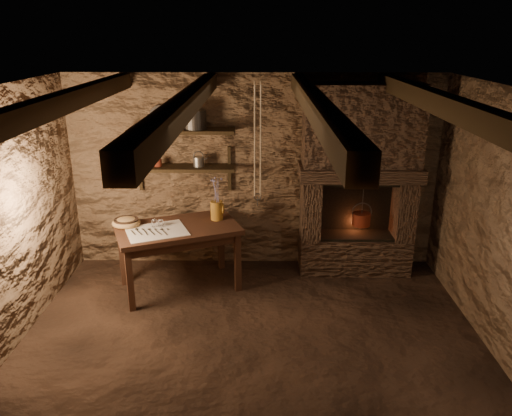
{
  "coord_description": "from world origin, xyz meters",
  "views": [
    {
      "loc": [
        0.08,
        -3.94,
        2.84
      ],
      "look_at": [
        0.04,
        0.9,
        1.13
      ],
      "focal_mm": 35.0,
      "sensor_mm": 36.0,
      "label": 1
    }
  ],
  "objects_px": {
    "stoneware_jug": "(217,202)",
    "red_pot": "(361,218)",
    "wooden_bowl": "(126,223)",
    "work_table": "(179,255)",
    "iron_stockpot": "(195,120)"
  },
  "relations": [
    {
      "from": "stoneware_jug",
      "to": "red_pot",
      "type": "relative_size",
      "value": 0.94
    },
    {
      "from": "wooden_bowl",
      "to": "red_pot",
      "type": "bearing_deg",
      "value": 8.71
    },
    {
      "from": "red_pot",
      "to": "stoneware_jug",
      "type": "bearing_deg",
      "value": -173.28
    },
    {
      "from": "work_table",
      "to": "stoneware_jug",
      "type": "xyz_separation_m",
      "value": [
        0.43,
        0.23,
        0.57
      ]
    },
    {
      "from": "iron_stockpot",
      "to": "red_pot",
      "type": "relative_size",
      "value": 0.49
    },
    {
      "from": "iron_stockpot",
      "to": "stoneware_jug",
      "type": "bearing_deg",
      "value": -51.28
    },
    {
      "from": "stoneware_jug",
      "to": "work_table",
      "type": "bearing_deg",
      "value": -126.8
    },
    {
      "from": "work_table",
      "to": "stoneware_jug",
      "type": "bearing_deg",
      "value": 6.7
    },
    {
      "from": "stoneware_jug",
      "to": "wooden_bowl",
      "type": "xyz_separation_m",
      "value": [
        -1.01,
        -0.22,
        -0.18
      ]
    },
    {
      "from": "stoneware_jug",
      "to": "iron_stockpot",
      "type": "xyz_separation_m",
      "value": [
        -0.26,
        0.32,
        0.89
      ]
    },
    {
      "from": "work_table",
      "to": "red_pot",
      "type": "relative_size",
      "value": 2.84
    },
    {
      "from": "work_table",
      "to": "iron_stockpot",
      "type": "relative_size",
      "value": 5.73
    },
    {
      "from": "wooden_bowl",
      "to": "iron_stockpot",
      "type": "distance_m",
      "value": 1.41
    },
    {
      "from": "iron_stockpot",
      "to": "red_pot",
      "type": "distance_m",
      "value": 2.31
    },
    {
      "from": "wooden_bowl",
      "to": "stoneware_jug",
      "type": "bearing_deg",
      "value": 12.08
    }
  ]
}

